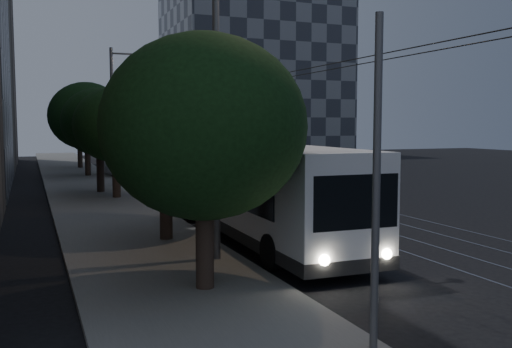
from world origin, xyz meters
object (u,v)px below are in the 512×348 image
Objects in this scene: car_white_a at (153,176)px; streetlamp_near at (230,33)px; car_white_b at (149,172)px; car_white_d at (134,166)px; pickup_silver at (189,188)px; streetlamp_far at (118,103)px; trolleybus at (258,189)px; car_white_c at (120,167)px.

streetlamp_near is (-1.95, -21.03, 5.98)m from car_white_a.
car_white_b is 26.55m from streetlamp_near.
car_white_b is 6.33m from car_white_d.
pickup_silver is at bearing 80.33° from streetlamp_near.
pickup_silver is at bearing -81.67° from car_white_d.
car_white_a is 5.18m from streetlamp_far.
trolleybus is 2.34× the size of pickup_silver.
trolleybus reaches higher than car_white_a.
car_white_a is at bearing -88.79° from car_white_c.
car_white_d is (1.60, 2.63, -0.10)m from car_white_c.
streetlamp_near is at bearing -85.97° from pickup_silver.
trolleybus is 19.41m from streetlamp_far.
streetlamp_near reaches higher than streetlamp_far.
trolleybus is 3.05× the size of car_white_b.
car_white_b is at bearing -71.38° from car_white_c.
car_white_b is at bearing 85.82° from car_white_a.
car_white_c is at bearing 92.76° from trolleybus.
pickup_silver is 19.17m from car_white_d.
streetlamp_far is (-2.22, 8.92, 4.68)m from pickup_silver.
pickup_silver is 1.31× the size of car_white_b.
car_white_a is 1.13× the size of car_white_d.
streetlamp_far is at bearing -95.03° from car_white_d.
pickup_silver is 1.29× the size of car_white_a.
car_white_d is at bearing 75.22° from streetlamp_far.
car_white_d is (0.00, 6.33, 0.03)m from car_white_b.
car_white_c is 0.52× the size of streetlamp_far.
car_white_a is 0.39× the size of streetlamp_near.
car_white_a is 21.95m from streetlamp_near.
car_white_c reaches higher than car_white_d.
streetlamp_near reaches higher than trolleybus.
car_white_c is 3.08m from car_white_d.
pickup_silver is 16.56m from car_white_c.
trolleybus reaches higher than car_white_b.
streetlamp_near is (-1.07, -29.40, 5.97)m from car_white_c.
trolleybus is 2.85× the size of car_white_c.
pickup_silver is 1.45× the size of car_white_d.
car_white_a reaches higher than car_white_d.
trolleybus is 1.47× the size of streetlamp_far.
pickup_silver is at bearing 89.74° from trolleybus.
pickup_silver is 1.22× the size of car_white_c.
streetlamp_near is (-2.03, -2.85, 4.92)m from trolleybus.
trolleybus is 18.21m from car_white_a.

